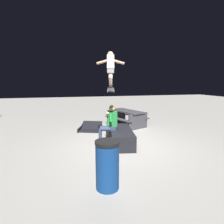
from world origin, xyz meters
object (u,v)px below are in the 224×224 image
Objects in this scene: skater_airborne at (111,68)px; trash_bin at (107,165)px; ledge_box_main at (121,136)px; picnic_table_back at (127,116)px; person_sitting_on_ledge at (109,122)px; kicker_ramp at (91,128)px; skateboard at (111,90)px.

skater_airborne is 3.23m from trash_bin.
ledge_box_main is 1.58× the size of skater_airborne.
picnic_table_back is at bearing -30.51° from skater_airborne.
trash_bin is (-2.53, 0.62, -0.25)m from person_sitting_on_ledge.
skater_airborne is (0.00, 0.36, 2.28)m from ledge_box_main.
skater_airborne reaches higher than kicker_ramp.
ledge_box_main is 1.34× the size of person_sitting_on_ledge.
picnic_table_back is (2.35, -1.36, -1.34)m from skateboard.
skateboard is 3.03m from picnic_table_back.
trash_bin is at bearing 164.85° from skater_airborne.
skateboard is 0.93× the size of skater_airborne.
ledge_box_main is 2.63m from trash_bin.
skater_airborne reaches higher than person_sitting_on_ledge.
skateboard is 0.75× the size of kicker_ramp.
ledge_box_main is 1.82× the size of trash_bin.
person_sitting_on_ledge reaches higher than ledge_box_main.
picnic_table_back is at bearing -30.15° from skateboard.
ledge_box_main is at bearing -22.87° from trash_bin.
skateboard reaches higher than person_sitting_on_ledge.
person_sitting_on_ledge is 1.28× the size of skateboard.
skateboard is at bearing -15.21° from trash_bin.
skateboard is at bearing 97.82° from ledge_box_main.
person_sitting_on_ledge is at bearing 16.97° from skater_airborne.
skateboard reaches higher than kicker_ramp.
trash_bin is (-2.37, 0.64, -1.35)m from skateboard.
trash_bin is at bearing 157.13° from ledge_box_main.
picnic_table_back is (2.18, -1.39, -0.24)m from person_sitting_on_ledge.
ledge_box_main is 1.64m from skateboard.
picnic_table_back is (2.30, -0.99, 0.25)m from ledge_box_main.
skateboard is at bearing -172.64° from person_sitting_on_ledge.
skater_airborne is (0.06, -0.01, 0.69)m from skateboard.
person_sitting_on_ledge is at bearing 73.93° from ledge_box_main.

